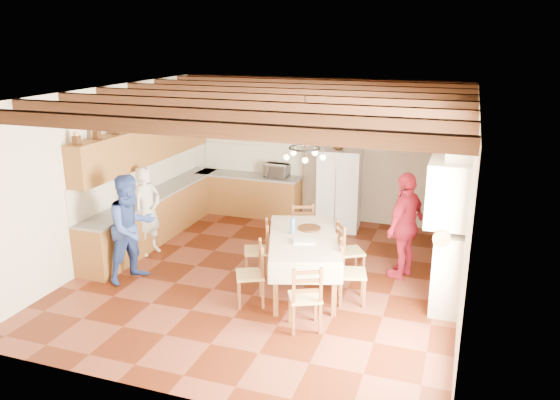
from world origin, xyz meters
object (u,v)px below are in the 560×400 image
Objects in this scene: dining_table at (303,241)px; chair_end_near at (305,296)px; person_man at (147,211)px; refrigerator at (339,189)px; chair_end_far at (303,232)px; chair_right_near at (352,272)px; chair_right_far at (350,250)px; hutch at (453,191)px; person_woman_red at (405,225)px; person_woman_blue at (132,228)px; chair_left_near at (250,273)px; microwave at (277,171)px; chair_left_far at (257,249)px.

chair_end_near is (0.38, -1.17, -0.30)m from dining_table.
person_man reaches higher than chair_end_near.
refrigerator reaches higher than chair_end_far.
chair_right_near is 0.85m from chair_right_far.
person_woman_red is (-0.67, -1.52, -0.24)m from hutch.
person_woman_blue is (-3.30, -1.19, 0.40)m from chair_right_far.
chair_left_near is 2.68m from person_woman_red.
chair_left_near is at bearing -128.49° from dining_table.
refrigerator is 1.73× the size of chair_right_far.
microwave is (-0.96, 3.90, 0.56)m from chair_left_near.
person_woman_red is (1.53, -1.91, 0.06)m from refrigerator.
refrigerator is 2.89m from dining_table.
dining_table is 1.26× the size of person_woman_blue.
microwave is at bearing 5.74° from person_woman_blue.
person_woman_blue is at bearing 78.42° from chair_right_far.
hutch reaches higher than chair_right_far.
chair_left_far is (-0.73, -2.73, -0.35)m from refrigerator.
refrigerator is at bearing -119.49° from person_woman_red.
person_woman_blue is at bearing -167.93° from dining_table.
person_woman_blue reaches higher than chair_end_near.
person_woman_red is (4.49, 0.51, 0.08)m from person_man.
chair_right_near is 1.00× the size of chair_end_far.
chair_left_far is at bearing 76.09° from chair_right_far.
microwave reaches higher than chair_left_far.
chair_right_near reaches higher than dining_table.
person_woman_blue is at bearing -145.36° from person_man.
chair_left_far is at bearing -45.65° from person_woman_blue.
chair_right_far is at bearing -47.43° from person_woman_blue.
microwave reaches higher than dining_table.
chair_left_far is (-2.93, -2.34, -0.64)m from hutch.
hutch is 2.33× the size of chair_end_far.
chair_left_far is 1.00× the size of chair_right_far.
dining_table is 0.90m from chair_right_near.
hutch is 3.28m from dining_table.
chair_end_near is 3.82m from person_man.
person_woman_blue is (-2.34, -1.74, 0.40)m from chair_end_far.
chair_left_far reaches higher than dining_table.
refrigerator is 4.32m from person_woman_blue.
chair_right_far and chair_end_near have the same top height.
chair_end_near is at bearing 19.96° from chair_left_far.
chair_left_far is at bearing -48.33° from person_woman_red.
person_woman_red is (1.05, 2.15, 0.40)m from chair_end_near.
dining_table is 1.73m from person_woman_red.
dining_table is at bearing 115.42° from chair_left_near.
refrigerator is at bearing 92.10° from dining_table.
chair_end_near is at bearing -4.26° from person_woman_red.
chair_left_near is 1.90× the size of microwave.
person_man is at bearing -61.75° from person_woman_red.
chair_left_near is 0.94m from chair_left_far.
chair_end_far is 1.90× the size of microwave.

